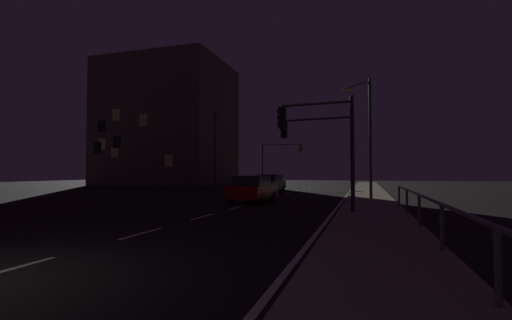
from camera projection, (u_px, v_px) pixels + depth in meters
ground_plane at (263, 200)px, 22.05m from camera, size 112.00×112.00×0.00m
sidewalk_right at (371, 202)px, 20.14m from camera, size 2.78×77.00×0.14m
lane_markings_center at (276, 197)px, 25.39m from camera, size 0.14×50.00×0.01m
lane_edge_line at (346, 197)px, 25.40m from camera, size 0.14×53.00×0.01m
car at (253, 188)px, 20.52m from camera, size 1.83×4.40×1.57m
car_oncoming at (270, 183)px, 30.56m from camera, size 2.02×4.48×1.57m
traffic_light_far_right at (318, 140)px, 19.44m from camera, size 4.15×0.58×4.83m
traffic_light_far_center at (280, 155)px, 41.84m from camera, size 4.95×0.35×5.30m
traffic_light_near_left at (317, 131)px, 15.09m from camera, size 3.34×0.43×4.82m
street_lamp_corner at (366, 126)px, 22.33m from camera, size 1.82×1.71×7.54m
street_lamp_mid_block at (216, 144)px, 28.67m from camera, size 0.56×2.07×6.75m
barrier_fence at (429, 207)px, 8.91m from camera, size 0.09×16.27×0.98m
building_distant at (169, 125)px, 50.32m from camera, size 16.35×13.65×17.17m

